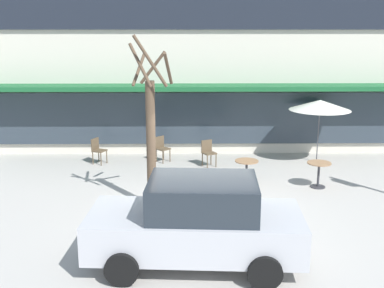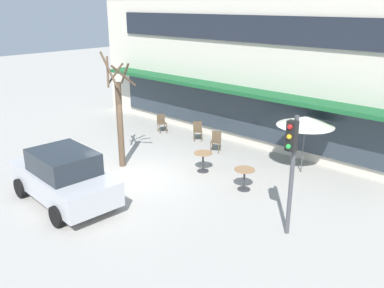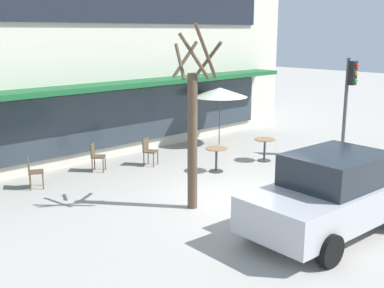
{
  "view_description": "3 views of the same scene",
  "coord_description": "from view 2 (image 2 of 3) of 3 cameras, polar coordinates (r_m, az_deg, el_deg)",
  "views": [
    {
      "loc": [
        -0.43,
        -11.46,
        4.63
      ],
      "look_at": [
        -0.26,
        2.37,
        1.25
      ],
      "focal_mm": 45.0,
      "sensor_mm": 36.0,
      "label": 1
    },
    {
      "loc": [
        10.85,
        -8.49,
        6.09
      ],
      "look_at": [
        0.62,
        2.48,
        0.88
      ],
      "focal_mm": 38.0,
      "sensor_mm": 36.0,
      "label": 2
    },
    {
      "loc": [
        -9.13,
        -7.61,
        4.28
      ],
      "look_at": [
        0.77,
        2.75,
        0.9
      ],
      "focal_mm": 45.0,
      "sensor_mm": 36.0,
      "label": 3
    }
  ],
  "objects": [
    {
      "name": "cafe_table_near_wall",
      "position": [
        14.01,
        7.36,
        -4.45
      ],
      "size": [
        0.7,
        0.7,
        0.76
      ],
      "color": "#333338",
      "rests_on": "ground"
    },
    {
      "name": "traffic_light_pole",
      "position": [
        10.88,
        13.79,
        -1.83
      ],
      "size": [
        0.26,
        0.44,
        3.4
      ],
      "color": "#47474C",
      "rests_on": "ground"
    },
    {
      "name": "ground_plane",
      "position": [
        15.06,
        -8.21,
        -4.9
      ],
      "size": [
        80.0,
        80.0,
        0.0
      ],
      "primitive_type": "plane",
      "color": "#ADA8A0"
    },
    {
      "name": "cafe_chair_0",
      "position": [
        20.24,
        -4.3,
        3.15
      ],
      "size": [
        0.54,
        0.54,
        0.89
      ],
      "color": "brown",
      "rests_on": "ground"
    },
    {
      "name": "building_facade",
      "position": [
        21.56,
        12.74,
        11.88
      ],
      "size": [
        18.55,
        9.1,
        7.06
      ],
      "color": "beige",
      "rests_on": "ground"
    },
    {
      "name": "cafe_chair_2",
      "position": [
        18.92,
        0.8,
        2.06
      ],
      "size": [
        0.57,
        0.57,
        0.89
      ],
      "color": "brown",
      "rests_on": "ground"
    },
    {
      "name": "cafe_chair_1",
      "position": [
        17.49,
        3.39,
        0.58
      ],
      "size": [
        0.54,
        0.54,
        0.89
      ],
      "color": "brown",
      "rests_on": "ground"
    },
    {
      "name": "patio_umbrella_green_folded",
      "position": [
        15.4,
        15.66,
        3.12
      ],
      "size": [
        2.1,
        2.1,
        2.2
      ],
      "color": "#4C4C51",
      "rests_on": "ground"
    },
    {
      "name": "street_tree",
      "position": [
        15.69,
        -10.15,
        3.72
      ],
      "size": [
        1.08,
        1.0,
        4.46
      ],
      "color": "brown",
      "rests_on": "ground"
    },
    {
      "name": "cafe_table_streetside",
      "position": [
        15.4,
        1.56,
        -2.08
      ],
      "size": [
        0.7,
        0.7,
        0.76
      ],
      "color": "#333338",
      "rests_on": "ground"
    },
    {
      "name": "parked_sedan",
      "position": [
        13.57,
        -17.6,
        -4.38
      ],
      "size": [
        4.3,
        2.21,
        1.76
      ],
      "color": "#B7B7BC",
      "rests_on": "ground"
    }
  ]
}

